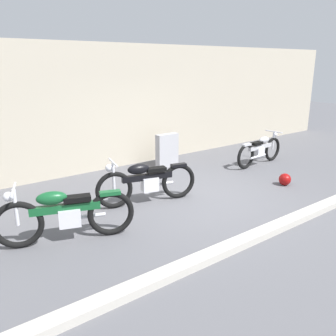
% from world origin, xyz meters
% --- Properties ---
extents(ground_plane, '(40.00, 40.00, 0.00)m').
position_xyz_m(ground_plane, '(0.00, 0.00, 0.00)').
color(ground_plane, '#56565B').
extents(building_wall, '(18.00, 0.30, 3.26)m').
position_xyz_m(building_wall, '(0.00, 3.37, 1.63)').
color(building_wall, '#B2A893').
rests_on(building_wall, ground_plane).
extents(curb_strip, '(18.00, 0.24, 0.12)m').
position_xyz_m(curb_strip, '(0.00, -1.82, 0.06)').
color(curb_strip, '#B7B2A8').
rests_on(curb_strip, ground_plane).
extents(stone_marker, '(0.65, 0.21, 0.92)m').
position_xyz_m(stone_marker, '(0.89, 2.42, 0.46)').
color(stone_marker, '#9E9EA3').
rests_on(stone_marker, ground_plane).
extents(helmet, '(0.28, 0.28, 0.28)m').
position_xyz_m(helmet, '(2.15, -0.49, 0.14)').
color(helmet, maroon).
rests_on(helmet, ground_plane).
extents(motorcycle_silver, '(1.96, 0.55, 0.88)m').
position_xyz_m(motorcycle_silver, '(3.10, 1.02, 0.42)').
color(motorcycle_silver, black).
rests_on(motorcycle_silver, ground_plane).
extents(motorcycle_black, '(2.09, 0.76, 0.95)m').
position_xyz_m(motorcycle_black, '(-1.04, 0.55, 0.46)').
color(motorcycle_black, black).
rests_on(motorcycle_black, ground_plane).
extents(motorcycle_green, '(2.10, 0.93, 0.98)m').
position_xyz_m(motorcycle_green, '(-2.97, -0.02, 0.47)').
color(motorcycle_green, black).
rests_on(motorcycle_green, ground_plane).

